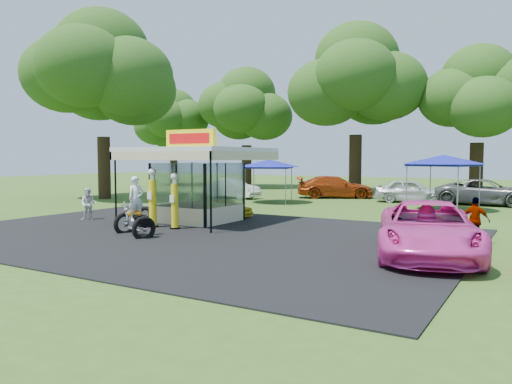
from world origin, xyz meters
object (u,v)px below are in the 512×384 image
Objects in this scene: gas_pump_right at (175,203)px; spectator_east_b at (475,220)px; bg_car_b at (335,187)px; tent_west at (269,164)px; gas_pump_left at (153,199)px; kiosk_car at (225,207)px; bg_car_c at (411,191)px; tent_east at (444,160)px; bg_car_d at (486,192)px; pink_sedan at (428,230)px; spectator_west at (88,204)px; bg_car_a at (232,188)px; a_frame_sign at (433,244)px; gas_station_kiosk at (198,183)px; motorcycle at (135,212)px.

gas_pump_right is 11.32m from spectator_east_b.
bg_car_b is 6.45m from tent_west.
gas_pump_left is 12.43m from spectator_east_b.
gas_pump_left reaches higher than kiosk_car.
bg_car_c is 5.17m from tent_east.
kiosk_car is 0.49× the size of bg_car_d.
pink_sedan is 18.35m from tent_west.
bg_car_b is at bearing 103.30° from pink_sedan.
spectator_west is 12.72m from tent_west.
tent_west is (4.08, -1.77, 1.84)m from bg_car_a.
tent_east is at bearing -154.02° from bg_car_c.
bg_car_a reaches higher than a_frame_sign.
kiosk_car is at bearing 150.23° from bg_car_b.
gas_pump_left reaches higher than bg_car_b.
gas_pump_right is at bearing -75.26° from gas_station_kiosk.
spectator_east_b is 0.37× the size of bg_car_a.
tent_west reaches higher than gas_pump_right.
bg_car_d is at bearing 69.06° from tent_east.
spectator_west is (-15.77, 1.42, 0.27)m from a_frame_sign.
spectator_west is 18.76m from bg_car_b.
tent_east is (10.61, 0.85, 0.26)m from tent_west.
bg_car_b reaches higher than spectator_west.
gas_pump_left is 4.74m from kiosk_car.
kiosk_car is 14.08m from bg_car_c.
tent_east is at bearing 51.86° from gas_station_kiosk.
motorcycle reaches higher than a_frame_sign.
spectator_west is at bearing 15.81° from spectator_east_b.
kiosk_car is at bearing 7.86° from spectator_west.
bg_car_c is 4.43m from bg_car_d.
spectator_east_b is (16.42, 2.43, 0.03)m from spectator_west.
kiosk_car is 1.77× the size of spectator_east_b.
pink_sedan is at bearing -179.13° from bg_car_d.
motorcycle reaches higher than spectator_east_b.
spectator_west is 14.09m from bg_car_a.
gas_pump_right is 0.40× the size of bg_car_d.
tent_east reaches higher than spectator_west.
motorcycle is 2.40× the size of a_frame_sign.
bg_car_c is (5.98, 14.95, -1.01)m from gas_station_kiosk.
bg_car_a is at bearing 93.82° from bg_car_b.
gas_pump_right is 4.67m from kiosk_car.
pink_sedan is (10.08, -0.61, -0.29)m from gas_pump_right.
a_frame_sign is at bearing 26.40° from motorcycle.
gas_pump_left is 1.14m from gas_pump_right.
spectator_west is 16.60m from spectator_east_b.
spectator_west is at bearing 135.71° from bg_car_b.
tent_west is at bearing -175.40° from tent_east.
tent_east reaches higher than a_frame_sign.
pink_sedan is (-0.26, 0.52, 0.33)m from a_frame_sign.
tent_west is at bearing 100.88° from gas_station_kiosk.
pink_sedan is (10.71, -5.20, 0.35)m from kiosk_car.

